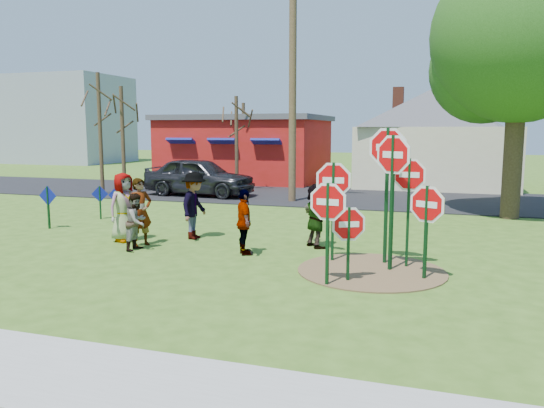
{
  "coord_description": "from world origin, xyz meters",
  "views": [
    {
      "loc": [
        5.87,
        -12.3,
        3.04
      ],
      "look_at": [
        1.79,
        0.39,
        1.18
      ],
      "focal_mm": 35.0,
      "sensor_mm": 36.0,
      "label": 1
    }
  ],
  "objects_px": {
    "suv": "(199,176)",
    "utility_pole": "(293,76)",
    "stop_sign_a": "(328,211)",
    "stop_sign_c": "(393,171)",
    "person_b": "(141,212)",
    "person_a": "(124,207)",
    "stop_sign_d": "(409,185)",
    "leafy_tree": "(525,44)",
    "stop_sign_b": "(388,160)"
  },
  "relations": [
    {
      "from": "person_a",
      "to": "stop_sign_d",
      "type": "bearing_deg",
      "value": -70.97
    },
    {
      "from": "stop_sign_b",
      "to": "person_b",
      "type": "height_order",
      "value": "stop_sign_b"
    },
    {
      "from": "person_b",
      "to": "stop_sign_b",
      "type": "bearing_deg",
      "value": -61.02
    },
    {
      "from": "utility_pole",
      "to": "leafy_tree",
      "type": "relative_size",
      "value": 1.1
    },
    {
      "from": "stop_sign_a",
      "to": "utility_pole",
      "type": "height_order",
      "value": "utility_pole"
    },
    {
      "from": "stop_sign_a",
      "to": "person_a",
      "type": "xyz_separation_m",
      "value": [
        -6.19,
        2.45,
        -0.54
      ]
    },
    {
      "from": "stop_sign_c",
      "to": "stop_sign_d",
      "type": "relative_size",
      "value": 1.21
    },
    {
      "from": "utility_pole",
      "to": "suv",
      "type": "bearing_deg",
      "value": 172.99
    },
    {
      "from": "stop_sign_b",
      "to": "suv",
      "type": "height_order",
      "value": "stop_sign_b"
    },
    {
      "from": "stop_sign_d",
      "to": "utility_pole",
      "type": "xyz_separation_m",
      "value": [
        -5.38,
        9.75,
        3.4
      ]
    },
    {
      "from": "person_a",
      "to": "suv",
      "type": "xyz_separation_m",
      "value": [
        -2.42,
        9.78,
        -0.03
      ]
    },
    {
      "from": "stop_sign_b",
      "to": "leafy_tree",
      "type": "height_order",
      "value": "leafy_tree"
    },
    {
      "from": "stop_sign_d",
      "to": "person_a",
      "type": "height_order",
      "value": "stop_sign_d"
    },
    {
      "from": "person_a",
      "to": "stop_sign_a",
      "type": "bearing_deg",
      "value": -88.53
    },
    {
      "from": "stop_sign_c",
      "to": "leafy_tree",
      "type": "distance_m",
      "value": 9.76
    },
    {
      "from": "stop_sign_a",
      "to": "stop_sign_b",
      "type": "height_order",
      "value": "stop_sign_b"
    },
    {
      "from": "stop_sign_c",
      "to": "stop_sign_d",
      "type": "distance_m",
      "value": 0.61
    },
    {
      "from": "person_b",
      "to": "leafy_tree",
      "type": "relative_size",
      "value": 0.2
    },
    {
      "from": "stop_sign_b",
      "to": "utility_pole",
      "type": "height_order",
      "value": "utility_pole"
    },
    {
      "from": "person_a",
      "to": "suv",
      "type": "relative_size",
      "value": 0.37
    },
    {
      "from": "stop_sign_a",
      "to": "suv",
      "type": "height_order",
      "value": "stop_sign_a"
    },
    {
      "from": "stop_sign_c",
      "to": "person_b",
      "type": "bearing_deg",
      "value": -155.84
    },
    {
      "from": "stop_sign_c",
      "to": "person_a",
      "type": "relative_size",
      "value": 1.63
    },
    {
      "from": "stop_sign_a",
      "to": "utility_pole",
      "type": "relative_size",
      "value": 0.22
    },
    {
      "from": "stop_sign_d",
      "to": "stop_sign_c",
      "type": "bearing_deg",
      "value": -121.51
    },
    {
      "from": "stop_sign_c",
      "to": "leafy_tree",
      "type": "height_order",
      "value": "leafy_tree"
    },
    {
      "from": "person_a",
      "to": "person_b",
      "type": "xyz_separation_m",
      "value": [
        0.73,
        -0.35,
        -0.05
      ]
    },
    {
      "from": "stop_sign_b",
      "to": "leafy_tree",
      "type": "xyz_separation_m",
      "value": [
        3.61,
        7.76,
        3.5
      ]
    },
    {
      "from": "stop_sign_b",
      "to": "person_b",
      "type": "bearing_deg",
      "value": -168.03
    },
    {
      "from": "person_b",
      "to": "person_a",
      "type": "bearing_deg",
      "value": 93.2
    },
    {
      "from": "person_a",
      "to": "utility_pole",
      "type": "distance_m",
      "value": 10.41
    },
    {
      "from": "stop_sign_b",
      "to": "stop_sign_d",
      "type": "relative_size",
      "value": 1.27
    },
    {
      "from": "suv",
      "to": "utility_pole",
      "type": "bearing_deg",
      "value": -93.3
    },
    {
      "from": "stop_sign_c",
      "to": "utility_pole",
      "type": "height_order",
      "value": "utility_pole"
    },
    {
      "from": "person_b",
      "to": "suv",
      "type": "xyz_separation_m",
      "value": [
        -3.15,
        10.13,
        0.02
      ]
    },
    {
      "from": "stop_sign_b",
      "to": "person_b",
      "type": "xyz_separation_m",
      "value": [
        -6.36,
        -0.01,
        -1.47
      ]
    },
    {
      "from": "stop_sign_a",
      "to": "stop_sign_d",
      "type": "bearing_deg",
      "value": 61.52
    },
    {
      "from": "stop_sign_b",
      "to": "person_a",
      "type": "distance_m",
      "value": 7.24
    },
    {
      "from": "stop_sign_a",
      "to": "stop_sign_b",
      "type": "distance_m",
      "value": 2.46
    },
    {
      "from": "leafy_tree",
      "to": "stop_sign_c",
      "type": "bearing_deg",
      "value": -112.38
    },
    {
      "from": "suv",
      "to": "utility_pole",
      "type": "height_order",
      "value": "utility_pole"
    },
    {
      "from": "stop_sign_a",
      "to": "leafy_tree",
      "type": "bearing_deg",
      "value": 73.1
    },
    {
      "from": "suv",
      "to": "utility_pole",
      "type": "xyz_separation_m",
      "value": [
        4.62,
        -0.57,
        4.33
      ]
    },
    {
      "from": "stop_sign_c",
      "to": "person_a",
      "type": "bearing_deg",
      "value": -158.08
    },
    {
      "from": "stop_sign_b",
      "to": "leafy_tree",
      "type": "bearing_deg",
      "value": 76.89
    },
    {
      "from": "stop_sign_a",
      "to": "stop_sign_c",
      "type": "relative_size",
      "value": 0.7
    },
    {
      "from": "stop_sign_d",
      "to": "person_a",
      "type": "distance_m",
      "value": 7.66
    },
    {
      "from": "stop_sign_b",
      "to": "stop_sign_a",
      "type": "bearing_deg",
      "value": -101.29
    },
    {
      "from": "stop_sign_d",
      "to": "person_a",
      "type": "xyz_separation_m",
      "value": [
        -7.59,
        0.53,
        -0.91
      ]
    },
    {
      "from": "stop_sign_d",
      "to": "person_b",
      "type": "height_order",
      "value": "stop_sign_d"
    }
  ]
}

